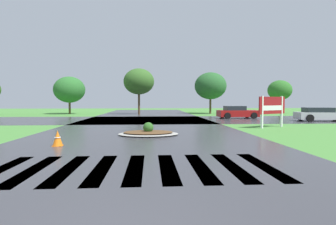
{
  "coord_description": "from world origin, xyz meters",
  "views": [
    {
      "loc": [
        0.41,
        -3.39,
        1.86
      ],
      "look_at": [
        1.23,
        8.9,
        1.31
      ],
      "focal_mm": 29.18,
      "sensor_mm": 36.0,
      "label": 1
    }
  ],
  "objects_px": {
    "car_blue_compact": "(322,114)",
    "traffic_cone": "(58,138)",
    "estate_billboard": "(272,107)",
    "median_island": "(148,133)",
    "car_white_sedan": "(237,112)"
  },
  "relations": [
    {
      "from": "car_blue_compact",
      "to": "traffic_cone",
      "type": "relative_size",
      "value": 7.39
    },
    {
      "from": "estate_billboard",
      "to": "median_island",
      "type": "xyz_separation_m",
      "value": [
        -8.41,
        -3.41,
        -1.29
      ]
    },
    {
      "from": "median_island",
      "to": "traffic_cone",
      "type": "bearing_deg",
      "value": -137.45
    },
    {
      "from": "car_white_sedan",
      "to": "car_blue_compact",
      "type": "bearing_deg",
      "value": -36.67
    },
    {
      "from": "median_island",
      "to": "car_blue_compact",
      "type": "xyz_separation_m",
      "value": [
        15.46,
        8.76,
        0.46
      ]
    },
    {
      "from": "median_island",
      "to": "car_white_sedan",
      "type": "xyz_separation_m",
      "value": [
        9.11,
        13.06,
        0.48
      ]
    },
    {
      "from": "median_island",
      "to": "traffic_cone",
      "type": "xyz_separation_m",
      "value": [
        -3.65,
        -3.36,
        0.18
      ]
    },
    {
      "from": "estate_billboard",
      "to": "traffic_cone",
      "type": "height_order",
      "value": "estate_billboard"
    },
    {
      "from": "car_white_sedan",
      "to": "traffic_cone",
      "type": "height_order",
      "value": "car_white_sedan"
    },
    {
      "from": "estate_billboard",
      "to": "car_white_sedan",
      "type": "relative_size",
      "value": 0.58
    },
    {
      "from": "estate_billboard",
      "to": "car_white_sedan",
      "type": "height_order",
      "value": "estate_billboard"
    },
    {
      "from": "estate_billboard",
      "to": "median_island",
      "type": "height_order",
      "value": "estate_billboard"
    },
    {
      "from": "estate_billboard",
      "to": "car_white_sedan",
      "type": "distance_m",
      "value": 9.71
    },
    {
      "from": "car_white_sedan",
      "to": "median_island",
      "type": "bearing_deg",
      "value": -127.46
    },
    {
      "from": "car_blue_compact",
      "to": "traffic_cone",
      "type": "xyz_separation_m",
      "value": [
        -19.12,
        -12.12,
        -0.28
      ]
    }
  ]
}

